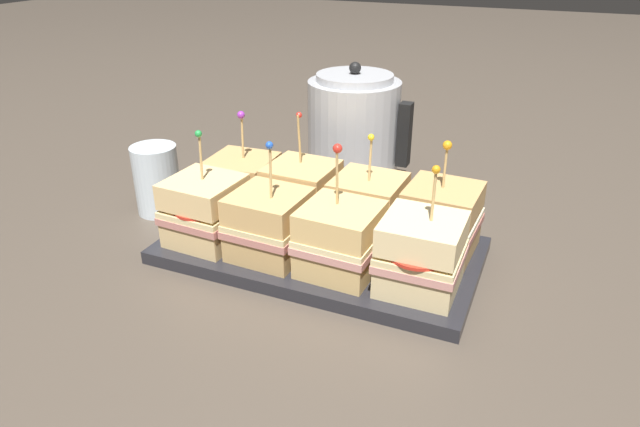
{
  "coord_description": "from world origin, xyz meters",
  "views": [
    {
      "loc": [
        0.27,
        -0.63,
        0.41
      ],
      "look_at": [
        0.0,
        0.0,
        0.07
      ],
      "focal_mm": 32.0,
      "sensor_mm": 36.0,
      "label": 1
    }
  ],
  "objects_px": {
    "sandwich_front_center_right": "(340,239)",
    "sandwich_back_far_right": "(441,219)",
    "sandwich_front_far_right": "(421,255)",
    "serving_platter": "(320,250)",
    "sandwich_back_far_left": "(243,185)",
    "sandwich_back_center_right": "(368,208)",
    "sandwich_front_center_left": "(269,225)",
    "sandwich_front_far_left": "(205,211)",
    "kettle_steel": "(354,131)",
    "sandwich_back_center_left": "(302,195)",
    "drinking_glass": "(157,180)"
  },
  "relations": [
    {
      "from": "serving_platter",
      "to": "sandwich_back_far_left",
      "type": "relative_size",
      "value": 2.71
    },
    {
      "from": "sandwich_back_center_left",
      "to": "sandwich_back_center_right",
      "type": "height_order",
      "value": "sandwich_back_center_left"
    },
    {
      "from": "sandwich_front_center_right",
      "to": "sandwich_front_far_right",
      "type": "bearing_deg",
      "value": 0.16
    },
    {
      "from": "drinking_glass",
      "to": "kettle_steel",
      "type": "bearing_deg",
      "value": 44.59
    },
    {
      "from": "sandwich_front_center_left",
      "to": "kettle_steel",
      "type": "relative_size",
      "value": 0.76
    },
    {
      "from": "serving_platter",
      "to": "sandwich_back_center_right",
      "type": "height_order",
      "value": "sandwich_back_center_right"
    },
    {
      "from": "serving_platter",
      "to": "sandwich_front_far_left",
      "type": "bearing_deg",
      "value": -161.73
    },
    {
      "from": "sandwich_back_far_left",
      "to": "serving_platter",
      "type": "bearing_deg",
      "value": -18.31
    },
    {
      "from": "sandwich_front_far_right",
      "to": "drinking_glass",
      "type": "distance_m",
      "value": 0.45
    },
    {
      "from": "sandwich_front_far_left",
      "to": "drinking_glass",
      "type": "xyz_separation_m",
      "value": [
        -0.14,
        0.08,
        -0.01
      ]
    },
    {
      "from": "sandwich_front_far_left",
      "to": "sandwich_front_center_right",
      "type": "relative_size",
      "value": 0.96
    },
    {
      "from": "sandwich_front_center_left",
      "to": "sandwich_back_far_right",
      "type": "relative_size",
      "value": 1.04
    },
    {
      "from": "serving_platter",
      "to": "sandwich_front_center_right",
      "type": "height_order",
      "value": "sandwich_front_center_right"
    },
    {
      "from": "sandwich_back_far_left",
      "to": "drinking_glass",
      "type": "distance_m",
      "value": 0.15
    },
    {
      "from": "sandwich_front_far_right",
      "to": "kettle_steel",
      "type": "xyz_separation_m",
      "value": [
        -0.2,
        0.32,
        0.03
      ]
    },
    {
      "from": "sandwich_front_center_left",
      "to": "kettle_steel",
      "type": "bearing_deg",
      "value": 89.9
    },
    {
      "from": "kettle_steel",
      "to": "sandwich_front_far_left",
      "type": "bearing_deg",
      "value": -107.22
    },
    {
      "from": "sandwich_front_far_left",
      "to": "sandwich_back_far_right",
      "type": "relative_size",
      "value": 1.03
    },
    {
      "from": "sandwich_back_far_right",
      "to": "kettle_steel",
      "type": "bearing_deg",
      "value": 133.16
    },
    {
      "from": "sandwich_front_center_right",
      "to": "sandwich_front_far_right",
      "type": "relative_size",
      "value": 1.04
    },
    {
      "from": "sandwich_back_center_right",
      "to": "drinking_glass",
      "type": "relative_size",
      "value": 1.39
    },
    {
      "from": "serving_platter",
      "to": "sandwich_front_center_right",
      "type": "relative_size",
      "value": 2.58
    },
    {
      "from": "serving_platter",
      "to": "sandwich_back_far_left",
      "type": "xyz_separation_m",
      "value": [
        -0.15,
        0.05,
        0.05
      ]
    },
    {
      "from": "sandwich_front_far_right",
      "to": "sandwich_front_center_right",
      "type": "bearing_deg",
      "value": -179.84
    },
    {
      "from": "sandwich_front_far_right",
      "to": "serving_platter",
      "type": "bearing_deg",
      "value": 162.1
    },
    {
      "from": "serving_platter",
      "to": "sandwich_front_far_left",
      "type": "xyz_separation_m",
      "value": [
        -0.15,
        -0.05,
        0.05
      ]
    },
    {
      "from": "sandwich_back_far_right",
      "to": "sandwich_back_far_left",
      "type": "bearing_deg",
      "value": -179.55
    },
    {
      "from": "sandwich_back_center_right",
      "to": "drinking_glass",
      "type": "xyz_separation_m",
      "value": [
        -0.34,
        -0.02,
        -0.01
      ]
    },
    {
      "from": "sandwich_front_far_left",
      "to": "serving_platter",
      "type": "bearing_deg",
      "value": 18.27
    },
    {
      "from": "sandwich_back_far_left",
      "to": "kettle_steel",
      "type": "xyz_separation_m",
      "value": [
        0.1,
        0.22,
        0.03
      ]
    },
    {
      "from": "serving_platter",
      "to": "drinking_glass",
      "type": "relative_size",
      "value": 3.9
    },
    {
      "from": "sandwich_back_far_right",
      "to": "kettle_steel",
      "type": "xyz_separation_m",
      "value": [
        -0.2,
        0.22,
        0.03
      ]
    },
    {
      "from": "sandwich_front_far_left",
      "to": "sandwich_front_far_right",
      "type": "height_order",
      "value": "same"
    },
    {
      "from": "sandwich_front_far_right",
      "to": "sandwich_back_far_right",
      "type": "height_order",
      "value": "sandwich_front_far_right"
    },
    {
      "from": "sandwich_front_center_left",
      "to": "sandwich_back_center_left",
      "type": "xyz_separation_m",
      "value": [
        0.0,
        0.1,
        0.0
      ]
    },
    {
      "from": "sandwich_front_far_right",
      "to": "sandwich_back_center_left",
      "type": "bearing_deg",
      "value": 154.02
    },
    {
      "from": "sandwich_back_center_left",
      "to": "sandwich_front_far_left",
      "type": "bearing_deg",
      "value": -135.27
    },
    {
      "from": "sandwich_back_center_left",
      "to": "kettle_steel",
      "type": "height_order",
      "value": "kettle_steel"
    },
    {
      "from": "sandwich_front_far_right",
      "to": "kettle_steel",
      "type": "distance_m",
      "value": 0.38
    },
    {
      "from": "sandwich_front_far_left",
      "to": "sandwich_back_far_right",
      "type": "bearing_deg",
      "value": 18.46
    },
    {
      "from": "serving_platter",
      "to": "sandwich_front_center_left",
      "type": "relative_size",
      "value": 2.65
    },
    {
      "from": "sandwich_back_far_left",
      "to": "sandwich_back_center_left",
      "type": "bearing_deg",
      "value": 0.06
    },
    {
      "from": "sandwich_front_center_right",
      "to": "sandwich_back_far_right",
      "type": "relative_size",
      "value": 1.07
    },
    {
      "from": "kettle_steel",
      "to": "sandwich_back_center_right",
      "type": "bearing_deg",
      "value": -65.04
    },
    {
      "from": "sandwich_front_far_left",
      "to": "drinking_glass",
      "type": "relative_size",
      "value": 1.45
    },
    {
      "from": "sandwich_front_far_left",
      "to": "sandwich_front_center_right",
      "type": "bearing_deg",
      "value": 0.13
    },
    {
      "from": "sandwich_front_far_left",
      "to": "sandwich_front_center_left",
      "type": "relative_size",
      "value": 0.98
    },
    {
      "from": "serving_platter",
      "to": "sandwich_front_center_left",
      "type": "bearing_deg",
      "value": -136.91
    },
    {
      "from": "sandwich_back_center_left",
      "to": "sandwich_back_far_right",
      "type": "distance_m",
      "value": 0.2
    },
    {
      "from": "sandwich_front_far_left",
      "to": "sandwich_front_far_right",
      "type": "relative_size",
      "value": 1.0
    }
  ]
}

